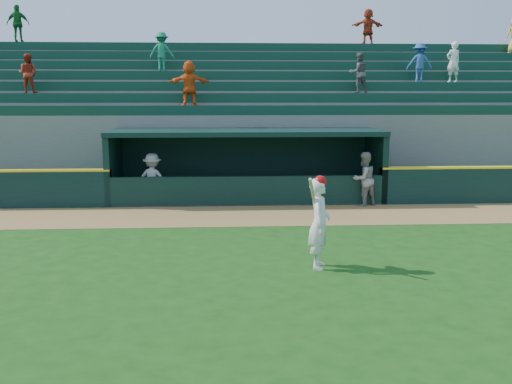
# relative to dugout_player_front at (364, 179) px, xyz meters

# --- Properties ---
(ground) EXTENTS (120.00, 120.00, 0.00)m
(ground) POSITION_rel_dugout_player_front_xyz_m (-3.86, -6.32, -0.90)
(ground) COLOR #174310
(ground) RESTS_ON ground
(warning_track) EXTENTS (40.00, 3.00, 0.01)m
(warning_track) POSITION_rel_dugout_player_front_xyz_m (-3.86, -1.42, -0.89)
(warning_track) COLOR olive
(warning_track) RESTS_ON ground
(dugout_player_front) EXTENTS (1.09, 1.00, 1.80)m
(dugout_player_front) POSITION_rel_dugout_player_front_xyz_m (0.00, 0.00, 0.00)
(dugout_player_front) COLOR gray
(dugout_player_front) RESTS_ON ground
(dugout_player_inside) EXTENTS (1.21, 0.83, 1.73)m
(dugout_player_inside) POSITION_rel_dugout_player_front_xyz_m (-7.04, 0.60, -0.03)
(dugout_player_inside) COLOR #ADADA7
(dugout_player_inside) RESTS_ON ground
(dugout) EXTENTS (9.40, 2.80, 2.46)m
(dugout) POSITION_rel_dugout_player_front_xyz_m (-3.86, 1.68, 0.46)
(dugout) COLOR slate
(dugout) RESTS_ON ground
(stands) EXTENTS (34.50, 6.25, 7.60)m
(stands) POSITION_rel_dugout_player_front_xyz_m (-3.84, 6.24, 1.51)
(stands) COLOR slate
(stands) RESTS_ON ground
(batter_at_plate) EXTENTS (0.62, 0.85, 2.01)m
(batter_at_plate) POSITION_rel_dugout_player_front_xyz_m (-2.63, -6.80, 0.10)
(batter_at_plate) COLOR white
(batter_at_plate) RESTS_ON ground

